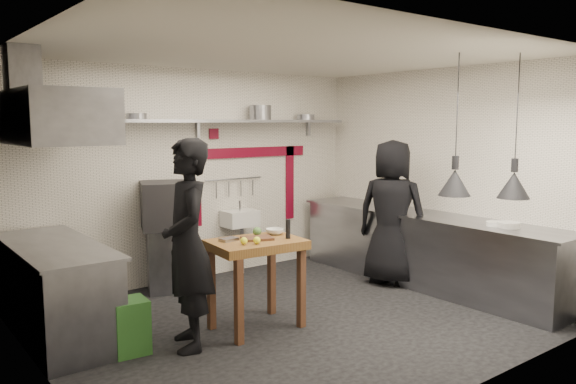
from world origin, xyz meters
TOP-DOWN VIEW (x-y plane):
  - floor at (0.00, 0.00)m, footprint 5.00×5.00m
  - ceiling at (0.00, 0.00)m, footprint 5.00×5.00m
  - wall_back at (0.00, 2.10)m, footprint 5.00×0.04m
  - wall_front at (0.00, -2.10)m, footprint 5.00×0.04m
  - wall_left at (-2.50, 0.00)m, footprint 0.04×4.20m
  - wall_right at (2.50, 0.00)m, footprint 0.04×4.20m
  - red_band_horiz at (0.95, 2.08)m, footprint 1.70×0.02m
  - red_band_vert at (1.55, 2.08)m, footprint 0.14×0.02m
  - red_tile_a at (0.25, 2.08)m, footprint 0.14×0.02m
  - red_tile_b at (-0.10, 2.08)m, footprint 0.14×0.02m
  - back_shelf at (0.00, 1.92)m, footprint 4.60×0.34m
  - shelf_bracket_left at (-1.90, 2.07)m, footprint 0.04×0.06m
  - shelf_bracket_mid at (0.00, 2.07)m, footprint 0.04×0.06m
  - shelf_bracket_right at (1.90, 2.07)m, footprint 0.04×0.06m
  - pan_far_left at (-1.63, 1.92)m, footprint 0.39×0.39m
  - pan_mid_left at (-0.90, 1.92)m, footprint 0.32×0.32m
  - stock_pot at (0.91, 1.92)m, footprint 0.36×0.36m
  - pan_right at (1.72, 1.92)m, footprint 0.32×0.32m
  - oven_stand at (-0.55, 1.80)m, footprint 0.74×0.71m
  - combi_oven at (-0.61, 1.74)m, footprint 0.80×0.77m
  - oven_door at (-0.59, 1.45)m, footprint 0.48×0.20m
  - oven_glass at (-0.61, 1.46)m, footprint 0.32×0.13m
  - hand_sink at (0.55, 1.92)m, footprint 0.46×0.34m
  - sink_tap at (0.55, 1.92)m, footprint 0.03×0.03m
  - sink_drain at (0.55, 1.88)m, footprint 0.06×0.06m
  - utensil_rail at (0.55, 2.06)m, footprint 0.90×0.02m
  - counter_right at (2.15, 0.00)m, footprint 0.70×3.80m
  - counter_right_top at (2.15, 0.00)m, footprint 0.76×3.90m
  - plate_stack at (2.12, -1.18)m, footprint 0.32×0.32m
  - small_bowl_right at (2.10, -1.02)m, footprint 0.24×0.24m
  - counter_left at (-2.15, 1.05)m, footprint 0.70×1.90m
  - counter_left_top at (-2.15, 1.05)m, footprint 0.76×2.00m
  - extractor_hood at (-2.10, 1.05)m, footprint 0.78×1.60m
  - hood_duct at (-2.35, 1.05)m, footprint 0.28×0.28m
  - green_bin at (-1.74, 0.23)m, footprint 0.34×0.34m
  - prep_table at (-0.47, 0.04)m, footprint 0.98×0.72m
  - cutting_board at (-0.44, 0.06)m, footprint 0.36×0.30m
  - pepper_mill at (-0.16, -0.10)m, footprint 0.05×0.05m
  - lemon_a at (-0.69, -0.07)m, footprint 0.09×0.09m
  - lemon_b at (-0.57, -0.12)m, footprint 0.09×0.09m
  - veg_ball at (-0.35, 0.20)m, footprint 0.11×0.11m
  - steel_tray at (-0.71, 0.17)m, footprint 0.19×0.14m
  - bowl at (-0.14, 0.16)m, footprint 0.23×0.23m
  - heat_lamp_near at (1.27, -1.06)m, footprint 0.34×0.34m
  - heat_lamp_far at (1.77, -1.42)m, footprint 0.40×0.40m
  - chef_left at (-1.24, 0.03)m, footprint 0.67×0.82m
  - chef_right at (1.84, 0.30)m, footprint 0.92×1.08m

SIDE VIEW (x-z plane):
  - floor at x=0.00m, z-range 0.00..0.00m
  - green_bin at x=-1.74m, z-range 0.00..0.50m
  - sink_drain at x=0.55m, z-range 0.01..0.67m
  - oven_stand at x=-0.55m, z-range 0.00..0.80m
  - counter_right at x=2.15m, z-range 0.00..0.90m
  - counter_left at x=-2.15m, z-range 0.00..0.90m
  - prep_table at x=-0.47m, z-range 0.00..0.92m
  - hand_sink at x=0.55m, z-range 0.67..0.89m
  - counter_right_top at x=2.15m, z-range 0.90..0.93m
  - counter_left_top at x=-2.15m, z-range 0.90..0.93m
  - cutting_board at x=-0.44m, z-range 0.92..0.94m
  - steel_tray at x=-0.71m, z-range 0.92..0.95m
  - chef_right at x=1.84m, z-range 0.00..1.88m
  - bowl at x=-0.14m, z-range 0.92..0.98m
  - small_bowl_right at x=2.10m, z-range 0.93..0.98m
  - lemon_b at x=-0.57m, z-range 0.92..0.99m
  - sink_tap at x=0.55m, z-range 0.89..1.03m
  - lemon_a at x=-0.69m, z-range 0.92..1.00m
  - plate_stack at x=2.12m, z-range 0.93..1.00m
  - veg_ball at x=-0.35m, z-range 0.92..1.02m
  - chef_left at x=-1.24m, z-range 0.00..1.96m
  - pepper_mill at x=-0.16m, z-range 0.92..1.12m
  - combi_oven at x=-0.61m, z-range 0.80..1.38m
  - oven_door at x=-0.59m, z-range 0.86..1.32m
  - oven_glass at x=-0.61m, z-range 0.92..1.26m
  - red_band_vert at x=1.55m, z-range 0.65..1.75m
  - utensil_rail at x=0.55m, z-range 1.31..1.33m
  - wall_back at x=0.00m, z-range 0.00..2.80m
  - wall_front at x=0.00m, z-range 0.00..2.80m
  - wall_left at x=-2.50m, z-range 0.00..2.80m
  - wall_right at x=2.50m, z-range 0.00..2.80m
  - red_band_horiz at x=0.95m, z-range 1.61..1.75m
  - red_tile_b at x=-0.10m, z-range 1.61..1.75m
  - red_tile_a at x=0.25m, z-range 1.88..2.02m
  - shelf_bracket_left at x=-1.90m, z-range 1.90..2.14m
  - shelf_bracket_mid at x=0.00m, z-range 1.90..2.14m
  - shelf_bracket_right at x=1.90m, z-range 1.90..2.14m
  - heat_lamp_far at x=1.77m, z-range 1.32..2.80m
  - heat_lamp_near at x=1.27m, z-range 1.35..2.80m
  - back_shelf at x=0.00m, z-range 2.10..2.14m
  - extractor_hood at x=-2.10m, z-range 1.90..2.40m
  - pan_mid_left at x=-0.90m, z-range 2.14..2.21m
  - pan_right at x=1.72m, z-range 2.14..2.22m
  - pan_far_left at x=-1.63m, z-range 2.14..2.23m
  - stock_pot at x=0.91m, z-range 2.14..2.34m
  - hood_duct at x=-2.35m, z-range 2.30..2.80m
  - ceiling at x=0.00m, z-range 2.80..2.80m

